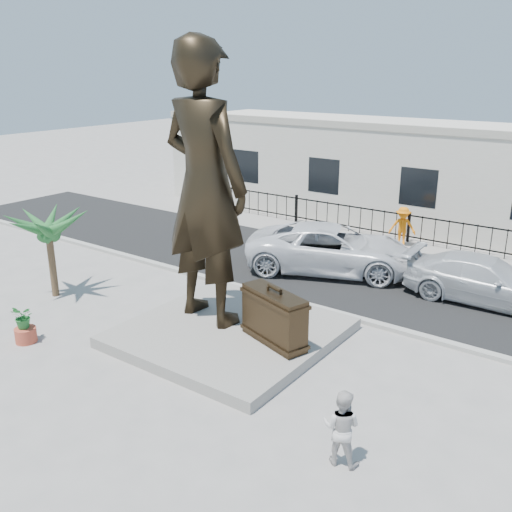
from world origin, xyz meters
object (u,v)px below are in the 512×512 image
at_px(suitcase, 274,317).
at_px(car_white, 332,249).
at_px(statue, 205,186).
at_px(tourist, 341,427).

bearing_deg(suitcase, car_white, 124.19).
distance_m(suitcase, car_white, 6.53).
relative_size(statue, tourist, 5.00).
bearing_deg(statue, tourist, 157.44).
relative_size(suitcase, car_white, 0.33).
bearing_deg(suitcase, statue, -166.80).
relative_size(statue, suitcase, 3.83).
bearing_deg(tourist, suitcase, -51.35).
bearing_deg(car_white, tourist, -172.39).
relative_size(tourist, car_white, 0.25).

